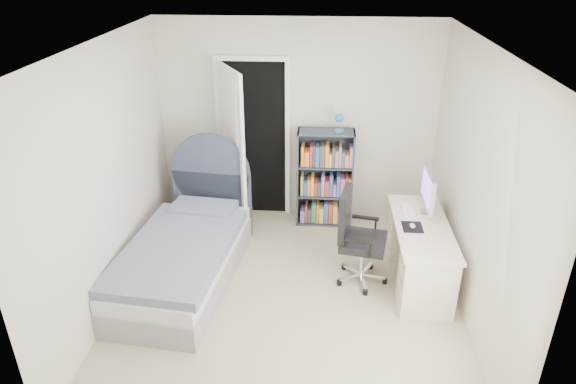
# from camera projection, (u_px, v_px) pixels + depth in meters

# --- Properties ---
(room_shell) EXTENTS (3.50, 3.70, 2.60)m
(room_shell) POSITION_uv_depth(u_px,v_px,m) (288.00, 184.00, 4.72)
(room_shell) COLOR tan
(room_shell) RESTS_ON ground
(door) EXTENTS (0.92, 0.74, 2.06)m
(door) POSITION_uv_depth(u_px,v_px,m) (240.00, 145.00, 6.24)
(door) COLOR black
(door) RESTS_ON ground
(bed) EXTENTS (1.20, 2.19, 1.29)m
(bed) POSITION_uv_depth(u_px,v_px,m) (186.00, 252.00, 5.44)
(bed) COLOR gray
(bed) RESTS_ON ground
(nightstand) EXTENTS (0.37, 0.37, 0.55)m
(nightstand) POSITION_uv_depth(u_px,v_px,m) (198.00, 197.00, 6.45)
(nightstand) COLOR tan
(nightstand) RESTS_ON ground
(floor_lamp) EXTENTS (0.21, 0.21, 1.46)m
(floor_lamp) POSITION_uv_depth(u_px,v_px,m) (231.00, 173.00, 6.56)
(floor_lamp) COLOR silver
(floor_lamp) RESTS_ON ground
(bookcase) EXTENTS (0.69, 0.29, 1.46)m
(bookcase) POSITION_uv_depth(u_px,v_px,m) (326.00, 181.00, 6.38)
(bookcase) COLOR #323B45
(bookcase) RESTS_ON ground
(desk) EXTENTS (0.55, 1.38, 1.13)m
(desk) POSITION_uv_depth(u_px,v_px,m) (419.00, 250.00, 5.34)
(desk) COLOR beige
(desk) RESTS_ON ground
(office_chair) EXTENTS (0.56, 0.57, 1.03)m
(office_chair) POSITION_uv_depth(u_px,v_px,m) (356.00, 233.00, 5.26)
(office_chair) COLOR silver
(office_chair) RESTS_ON ground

